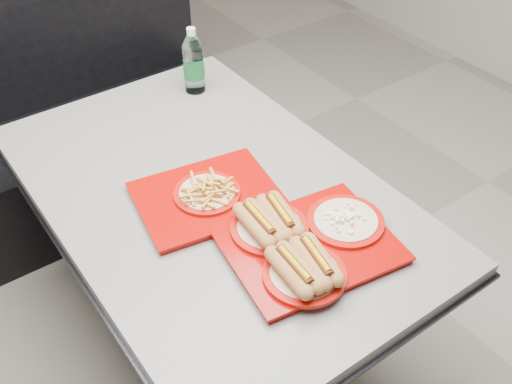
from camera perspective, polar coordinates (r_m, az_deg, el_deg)
ground at (r=2.36m, az=-3.42°, el=-13.69°), size 6.00×6.00×0.00m
diner_table at (r=1.91m, az=-4.10°, el=-3.44°), size 0.92×1.42×0.75m
booth_bench at (r=2.83m, az=-16.02°, el=6.64°), size 1.30×0.57×1.35m
tray_near at (r=1.59m, az=4.55°, el=-4.78°), size 0.48×0.41×0.10m
tray_far at (r=1.75m, az=-4.68°, el=-0.24°), size 0.45×0.38×0.08m
water_bottle at (r=2.22m, az=-5.97°, el=12.01°), size 0.08×0.08×0.25m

